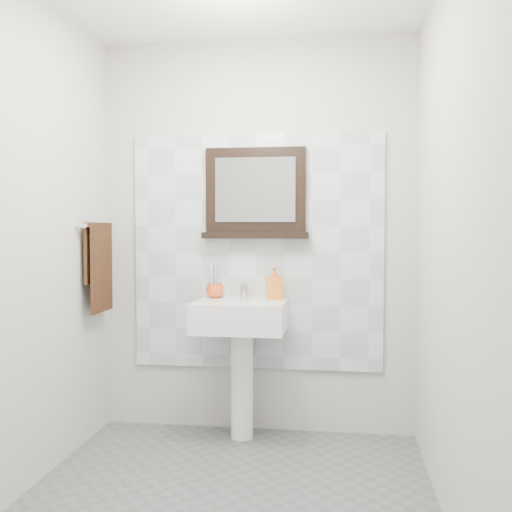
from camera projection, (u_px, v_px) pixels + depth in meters
The scene contains 13 objects.
floor at pixel (224, 506), 2.80m from camera, with size 2.00×2.20×0.01m, color #55585A.
back_wall at pixel (257, 236), 3.83m from camera, with size 2.00×0.01×2.50m, color #BBB8B2.
front_wall at pixel (146, 248), 1.66m from camera, with size 2.00×0.01×2.50m, color #BBB8B2.
left_wall at pixel (20, 239), 2.88m from camera, with size 0.01×2.20×2.50m, color #BBB8B2.
right_wall at pixel (449, 240), 2.60m from camera, with size 0.01×2.20×2.50m, color #BBB8B2.
splashback at pixel (257, 252), 3.82m from camera, with size 1.60×0.02×1.50m, color silver.
pedestal_sink at pixel (241, 331), 3.64m from camera, with size 0.55×0.44×0.96m.
toothbrush_cup at pixel (215, 291), 3.80m from camera, with size 0.11×0.11×0.09m, color #F84F1D.
toothbrushes at pixel (214, 278), 3.80m from camera, with size 0.05×0.04×0.21m.
soap_dispenser at pixel (274, 283), 3.74m from camera, with size 0.09×0.09×0.20m, color #F04D1C.
framed_mirror at pixel (256, 195), 3.78m from camera, with size 0.67×0.11×0.57m.
towel_bar at pixel (98, 226), 3.67m from camera, with size 0.07×0.40×0.03m.
hand_towel at pixel (99, 260), 3.68m from camera, with size 0.06×0.30×0.55m.
Camera 1 is at (0.53, -2.70, 1.30)m, focal length 42.00 mm.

